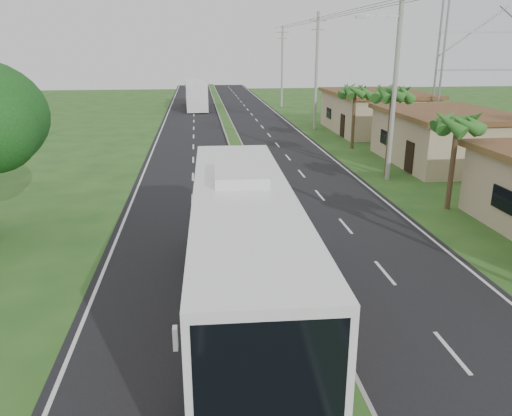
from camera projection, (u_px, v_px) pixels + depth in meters
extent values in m
plane|color=#26501D|center=(325.00, 362.00, 13.03)|extent=(180.00, 180.00, 0.00)
cube|color=black|center=(248.00, 175.00, 31.93)|extent=(14.00, 160.00, 0.02)
cube|color=gray|center=(248.00, 174.00, 31.90)|extent=(1.20, 160.00, 0.17)
cube|color=#26501D|center=(248.00, 173.00, 31.87)|extent=(0.95, 160.00, 0.02)
cube|color=silver|center=(141.00, 178.00, 31.19)|extent=(0.12, 160.00, 0.01)
cube|color=silver|center=(349.00, 173.00, 32.67)|extent=(0.12, 160.00, 0.01)
cube|color=tan|center=(444.00, 140.00, 34.85)|extent=(7.00, 10.00, 3.35)
cube|color=#4C241A|center=(447.00, 113.00, 34.28)|extent=(7.60, 10.60, 0.32)
cube|color=tan|center=(375.00, 113.00, 48.05)|extent=(8.00, 11.00, 3.50)
cube|color=#4C241A|center=(377.00, 93.00, 47.46)|extent=(8.60, 11.60, 0.32)
cylinder|color=#473321|center=(452.00, 164.00, 24.70)|extent=(0.26, 0.26, 4.60)
cylinder|color=#473321|center=(389.00, 133.00, 31.12)|extent=(0.26, 0.26, 5.40)
cylinder|color=#473321|center=(353.00, 119.00, 39.77)|extent=(0.26, 0.26, 4.80)
cylinder|color=gray|center=(395.00, 80.00, 29.13)|extent=(0.28, 0.28, 12.00)
cube|color=gray|center=(380.00, 16.00, 27.92)|extent=(2.40, 0.10, 0.10)
cylinder|color=gray|center=(316.00, 72.00, 48.18)|extent=(0.28, 0.28, 11.00)
cube|color=gray|center=(318.00, 21.00, 46.74)|extent=(1.60, 0.12, 0.12)
cube|color=gray|center=(318.00, 30.00, 46.98)|extent=(1.20, 0.10, 0.10)
cylinder|color=gray|center=(282.00, 67.00, 67.16)|extent=(0.28, 0.28, 10.50)
cube|color=gray|center=(283.00, 32.00, 65.79)|extent=(1.60, 0.12, 0.12)
cube|color=gray|center=(283.00, 39.00, 66.04)|extent=(1.20, 0.10, 0.10)
cylinder|color=gray|center=(442.00, 70.00, 40.93)|extent=(0.18, 0.18, 12.00)
cylinder|color=gray|center=(436.00, 70.00, 41.88)|extent=(0.18, 0.18, 12.00)
cube|color=gray|center=(495.00, 70.00, 41.96)|extent=(10.00, 0.14, 0.14)
cube|color=gray|center=(501.00, 32.00, 41.03)|extent=(10.00, 0.14, 0.14)
cube|color=white|center=(243.00, 248.00, 14.51)|extent=(3.13, 13.44, 3.51)
cube|color=black|center=(242.00, 216.00, 14.91)|extent=(3.11, 10.77, 1.40)
cube|color=black|center=(270.00, 373.00, 8.06)|extent=(2.51, 0.20, 1.97)
cube|color=#B61F0F|center=(247.00, 291.00, 13.46)|extent=(2.99, 5.87, 0.61)
cube|color=yellow|center=(243.00, 274.00, 15.13)|extent=(2.92, 3.42, 0.28)
cube|color=white|center=(240.00, 173.00, 15.19)|extent=(1.63, 2.71, 0.31)
cylinder|color=black|center=(199.00, 395.00, 10.90)|extent=(0.39, 1.17, 1.16)
cylinder|color=black|center=(313.00, 389.00, 11.12)|extent=(0.39, 1.17, 1.16)
cylinder|color=black|center=(203.00, 255.00, 18.30)|extent=(0.39, 1.17, 1.16)
cylinder|color=black|center=(271.00, 252.00, 18.51)|extent=(0.39, 1.17, 1.16)
cube|color=white|center=(196.00, 95.00, 66.02)|extent=(2.95, 12.05, 3.33)
cube|color=black|center=(195.00, 87.00, 66.20)|extent=(2.91, 8.93, 1.13)
cube|color=#F75618|center=(196.00, 100.00, 65.23)|extent=(2.82, 5.80, 0.36)
cylinder|color=black|center=(188.00, 109.00, 61.61)|extent=(0.34, 1.01, 1.00)
cylinder|color=black|center=(207.00, 109.00, 61.92)|extent=(0.34, 1.01, 1.00)
cylinder|color=black|center=(187.00, 101.00, 70.44)|extent=(0.34, 1.01, 1.00)
cylinder|color=black|center=(203.00, 101.00, 70.75)|extent=(0.34, 1.01, 1.00)
imported|color=black|center=(227.00, 206.00, 24.09)|extent=(1.78, 1.11, 1.04)
imported|color=maroon|center=(227.00, 187.00, 23.79)|extent=(0.81, 0.68, 1.89)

